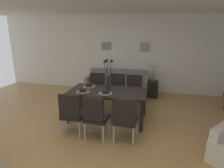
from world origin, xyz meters
TOP-DOWN VIEW (x-y plane):
  - ground_plane at (0.00, 0.00)m, footprint 9.00×9.00m
  - back_wall_panel at (0.00, 3.25)m, footprint 9.00×0.10m
  - ceiling_panel at (0.00, 0.40)m, footprint 9.00×7.20m
  - dining_table at (0.07, 0.77)m, footprint 1.80×0.93m
  - dining_chair_near_left at (-0.46, -0.10)m, footprint 0.45×0.45m
  - dining_chair_near_right at (-0.48, 1.63)m, footprint 0.46×0.46m
  - dining_chair_far_left at (0.05, -0.13)m, footprint 0.46×0.46m
  - dining_chair_far_right at (0.10, 1.67)m, footprint 0.46×0.46m
  - dining_chair_mid_left at (0.63, -0.08)m, footprint 0.46×0.46m
  - dining_chair_mid_right at (0.59, 1.62)m, footprint 0.46×0.46m
  - centerpiece_vase at (0.07, 0.77)m, footprint 0.21×0.23m
  - placemat_near_left at (-0.47, 0.56)m, footprint 0.32×0.32m
  - bowl_near_left at (-0.47, 0.56)m, footprint 0.17×0.17m
  - placemat_near_right at (-0.47, 0.98)m, footprint 0.32×0.32m
  - bowl_near_right at (-0.47, 0.98)m, footprint 0.17×0.17m
  - placemat_far_left at (0.07, 0.56)m, footprint 0.32×0.32m
  - bowl_far_left at (0.07, 0.56)m, footprint 0.17×0.17m
  - sofa at (-0.09, 2.66)m, footprint 2.00×0.84m
  - side_table at (1.06, 2.68)m, footprint 0.36×0.36m
  - table_lamp at (1.06, 2.68)m, footprint 0.22×0.22m
  - framed_picture_left at (-0.60, 3.18)m, footprint 0.36×0.03m
  - framed_picture_center at (0.74, 3.18)m, footprint 0.34×0.03m

SIDE VIEW (x-z plane):
  - ground_plane at x=0.00m, z-range 0.00..0.00m
  - side_table at x=1.06m, z-range 0.00..0.52m
  - sofa at x=-0.09m, z-range -0.12..0.68m
  - dining_chair_near_left at x=-0.46m, z-range 0.05..0.97m
  - dining_chair_near_right at x=-0.48m, z-range 0.05..0.97m
  - dining_chair_far_left at x=0.05m, z-range 0.05..0.97m
  - dining_chair_far_right at x=0.10m, z-range 0.05..0.97m
  - dining_chair_mid_left at x=0.63m, z-range 0.05..0.97m
  - dining_chair_mid_right at x=0.59m, z-range 0.05..0.97m
  - dining_table at x=0.07m, z-range 0.29..1.03m
  - placemat_near_left at x=-0.47m, z-range 0.74..0.75m
  - placemat_near_right at x=-0.47m, z-range 0.74..0.75m
  - placemat_far_left at x=0.07m, z-range 0.74..0.75m
  - bowl_near_left at x=-0.47m, z-range 0.75..0.81m
  - bowl_near_right at x=-0.47m, z-range 0.75..0.81m
  - bowl_far_left at x=0.07m, z-range 0.75..0.81m
  - table_lamp at x=1.06m, z-range 0.64..1.15m
  - centerpiece_vase at x=0.07m, z-range 0.66..1.39m
  - back_wall_panel at x=0.00m, z-range 0.00..2.60m
  - framed_picture_left at x=-0.60m, z-range 1.41..1.70m
  - framed_picture_center at x=0.74m, z-range 1.40..1.71m
  - ceiling_panel at x=0.00m, z-range 2.60..2.68m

